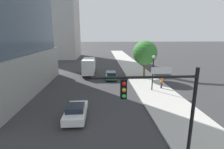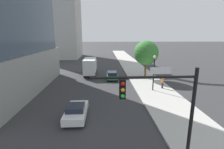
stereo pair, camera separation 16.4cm
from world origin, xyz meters
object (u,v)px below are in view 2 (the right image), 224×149
(street_tree, at_px, (146,53))
(box_truck, at_px, (90,66))
(car_white, at_px, (76,111))
(pedestrian_orange_shirt, at_px, (163,82))
(car_green, at_px, (112,75))
(construction_building, at_px, (57,11))
(traffic_light_pole, at_px, (161,101))
(street_lamp, at_px, (154,67))

(street_tree, distance_m, box_truck, 11.22)
(car_white, distance_m, pedestrian_orange_shirt, 14.07)
(car_green, bearing_deg, construction_building, 118.35)
(street_tree, bearing_deg, box_truck, 159.74)
(traffic_light_pole, height_order, street_tree, street_tree)
(traffic_light_pole, relative_size, car_green, 1.37)
(construction_building, distance_m, car_green, 38.81)
(car_green, bearing_deg, pedestrian_orange_shirt, -40.47)
(street_tree, height_order, box_truck, street_tree)
(construction_building, relative_size, street_tree, 5.44)
(traffic_light_pole, distance_m, car_white, 9.32)
(street_lamp, xyz_separation_m, car_white, (-9.65, -7.59, -2.75))
(street_tree, distance_m, car_green, 7.22)
(construction_building, xyz_separation_m, car_white, (12.83, -45.94, -15.12))
(car_white, height_order, car_green, car_green)
(car_white, height_order, box_truck, box_truck)
(car_green, height_order, pedestrian_orange_shirt, pedestrian_orange_shirt)
(traffic_light_pole, bearing_deg, construction_building, 109.61)
(construction_building, xyz_separation_m, pedestrian_orange_shirt, (24.13, -37.57, -14.78))
(street_lamp, relative_size, box_truck, 0.67)
(box_truck, bearing_deg, construction_building, 114.71)
(street_lamp, xyz_separation_m, street_tree, (0.52, 6.72, 1.28))
(traffic_light_pole, distance_m, box_truck, 25.21)
(construction_building, distance_m, box_truck, 33.73)
(construction_building, xyz_separation_m, street_tree, (23.00, -31.63, -11.09))
(car_green, relative_size, pedestrian_orange_shirt, 2.47)
(street_tree, xyz_separation_m, car_white, (-10.17, -14.31, -4.02))
(traffic_light_pole, distance_m, pedestrian_orange_shirt, 16.05)
(street_lamp, xyz_separation_m, car_green, (-5.49, 6.88, -2.71))
(traffic_light_pole, distance_m, car_green, 21.18)
(street_lamp, height_order, street_tree, street_tree)
(construction_building, bearing_deg, street_lamp, -59.63)
(street_tree, distance_m, car_white, 18.01)
(car_white, bearing_deg, traffic_light_pole, -47.56)
(box_truck, bearing_deg, street_tree, -20.26)
(traffic_light_pole, height_order, street_lamp, traffic_light_pole)
(street_lamp, bearing_deg, car_green, 128.59)
(car_white, bearing_deg, street_lamp, 38.18)
(traffic_light_pole, xyz_separation_m, car_white, (-5.80, 6.34, -3.59))
(street_lamp, distance_m, car_white, 12.58)
(box_truck, xyz_separation_m, pedestrian_orange_shirt, (11.30, -9.69, -0.79))
(street_lamp, bearing_deg, street_tree, 85.54)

